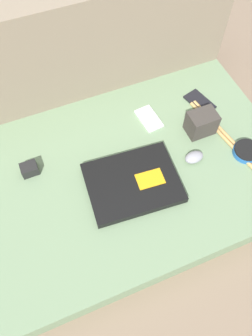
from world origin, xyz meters
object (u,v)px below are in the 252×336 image
Objects in this scene: camera_pouch at (201,123)px; charger_brick at (29,169)px; speaker_puck at (247,151)px; phone_silver at (149,119)px; phone_black at (200,102)px; laptop at (134,182)px; computer_mouse at (194,157)px.

camera_pouch reaches higher than charger_brick.
phone_silver is at bearing 133.48° from speaker_puck.
phone_black is 0.14m from camera_pouch.
speaker_puck is 1.70× the size of charger_brick.
phone_silver is at bearing 164.92° from phone_black.
laptop is at bearing -130.32° from phone_silver.
speaker_puck is at bearing -55.47° from camera_pouch.
laptop is 0.34m from camera_pouch.
computer_mouse is at bearing 165.65° from speaker_puck.
speaker_puck is 0.79× the size of phone_silver.
phone_silver is (-0.07, 0.22, -0.01)m from computer_mouse.
computer_mouse reaches higher than phone_black.
camera_pouch is at bearing 24.78° from laptop.
laptop is at bearing -163.50° from phone_black.
laptop is 0.42m from speaker_puck.
laptop reaches higher than speaker_puck.
phone_silver is (0.16, 0.23, -0.01)m from laptop.
computer_mouse is 0.54× the size of phone_black.
laptop is at bearing 174.92° from speaker_puck.
laptop is 0.36m from charger_brick.
charger_brick reaches higher than phone_black.
laptop is 2.69× the size of phone_silver.
phone_silver is at bearing 6.48° from charger_brick.
charger_brick reaches higher than speaker_puck.
laptop is 3.20× the size of camera_pouch.
camera_pouch is at bearing -134.47° from phone_black.
speaker_puck is at bearing -97.02° from phone_black.
phone_black is at bearing 4.40° from charger_brick.
charger_brick is (-0.31, 0.18, 0.01)m from laptop.
speaker_puck is at bearing -52.12° from phone_silver.
charger_brick is (-0.54, 0.17, 0.00)m from computer_mouse.
computer_mouse is at bearing 7.19° from laptop.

